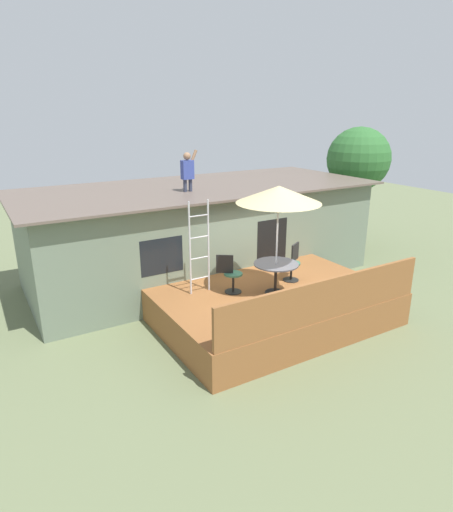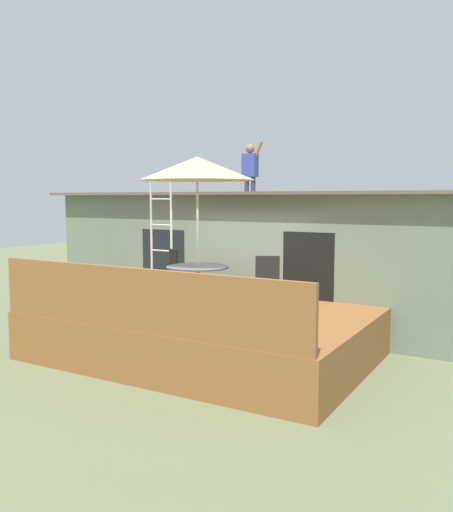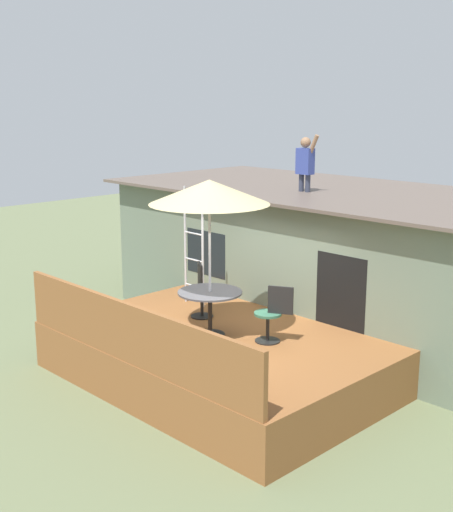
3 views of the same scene
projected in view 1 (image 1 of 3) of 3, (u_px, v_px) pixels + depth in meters
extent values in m
plane|color=#66704C|center=(270.00, 319.00, 10.81)|extent=(40.00, 40.00, 0.00)
cube|color=slate|center=(201.00, 233.00, 13.30)|extent=(10.00, 4.00, 2.73)
cube|color=#66564C|center=(200.00, 187.00, 12.86)|extent=(10.50, 4.50, 0.06)
cube|color=black|center=(162.00, 256.00, 10.59)|extent=(1.10, 0.03, 0.90)
cube|color=black|center=(271.00, 254.00, 12.36)|extent=(1.00, 0.03, 2.00)
cube|color=brown|center=(271.00, 305.00, 10.68)|extent=(5.40, 3.82, 0.80)
cube|color=brown|center=(327.00, 299.00, 8.89)|extent=(5.30, 0.08, 0.90)
cylinder|color=black|center=(275.00, 293.00, 10.34)|extent=(0.48, 0.48, 0.03)
cylinder|color=black|center=(276.00, 279.00, 10.22)|extent=(0.07, 0.07, 0.71)
cylinder|color=#4C4C51|center=(276.00, 264.00, 10.11)|extent=(1.04, 1.04, 0.03)
cylinder|color=silver|center=(277.00, 245.00, 9.96)|extent=(0.04, 0.04, 2.40)
cone|color=beige|center=(279.00, 194.00, 9.60)|extent=(1.90, 1.90, 0.38)
cylinder|color=silver|center=(190.00, 249.00, 9.95)|extent=(0.04, 0.04, 2.20)
cylinder|color=silver|center=(208.00, 246.00, 10.19)|extent=(0.04, 0.04, 2.20)
cylinder|color=silver|center=(200.00, 278.00, 10.31)|extent=(0.48, 0.03, 0.03)
cylinder|color=silver|center=(199.00, 258.00, 10.15)|extent=(0.48, 0.03, 0.03)
cylinder|color=silver|center=(199.00, 237.00, 9.99)|extent=(0.48, 0.03, 0.03)
cylinder|color=silver|center=(199.00, 216.00, 9.83)|extent=(0.48, 0.03, 0.03)
cylinder|color=#33384C|center=(185.00, 186.00, 11.86)|extent=(0.10, 0.10, 0.34)
cylinder|color=#33384C|center=(190.00, 185.00, 11.94)|extent=(0.10, 0.10, 0.34)
cube|color=#384799|center=(187.00, 170.00, 11.77)|extent=(0.32, 0.20, 0.50)
sphere|color=#997051|center=(187.00, 156.00, 11.66)|extent=(0.20, 0.20, 0.20)
cylinder|color=#997051|center=(193.00, 158.00, 11.76)|extent=(0.26, 0.08, 0.44)
cylinder|color=black|center=(233.00, 292.00, 10.40)|extent=(0.40, 0.40, 0.02)
cylinder|color=black|center=(233.00, 283.00, 10.33)|extent=(0.06, 0.06, 0.44)
cylinder|color=#33664C|center=(233.00, 274.00, 10.26)|extent=(0.44, 0.44, 0.04)
cube|color=black|center=(225.00, 264.00, 10.20)|extent=(0.35, 0.26, 0.44)
cylinder|color=black|center=(291.00, 280.00, 11.12)|extent=(0.40, 0.40, 0.02)
cylinder|color=black|center=(291.00, 272.00, 11.05)|extent=(0.06, 0.06, 0.44)
cylinder|color=#33664C|center=(292.00, 263.00, 10.98)|extent=(0.44, 0.44, 0.04)
cube|color=black|center=(295.00, 252.00, 11.07)|extent=(0.37, 0.23, 0.44)
cylinder|color=brown|center=(354.00, 208.00, 16.57)|extent=(0.26, 0.26, 2.75)
sphere|color=#2D662D|center=(359.00, 159.00, 15.99)|extent=(2.29, 2.29, 2.29)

